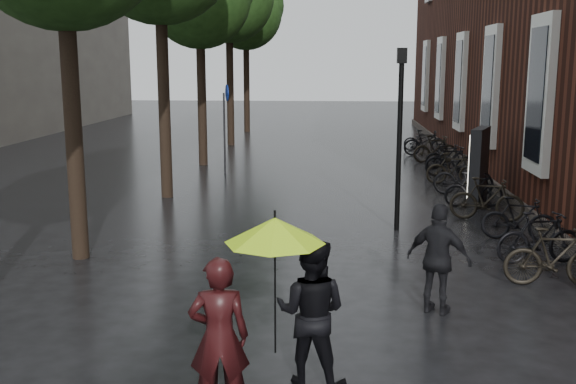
# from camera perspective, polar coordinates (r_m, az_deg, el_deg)

# --- Properties ---
(person_burgundy) EXTENTS (0.70, 0.52, 1.76)m
(person_burgundy) POSITION_cam_1_polar(r_m,az_deg,el_deg) (7.29, -5.86, -12.15)
(person_burgundy) COLOR black
(person_burgundy) RESTS_ON ground
(person_black) EXTENTS (0.98, 0.84, 1.77)m
(person_black) POSITION_cam_1_polar(r_m,az_deg,el_deg) (7.91, 1.98, -10.16)
(person_black) COLOR black
(person_black) RESTS_ON ground
(lime_umbrella) EXTENTS (1.10, 1.10, 1.63)m
(lime_umbrella) POSITION_cam_1_polar(r_m,az_deg,el_deg) (7.24, -1.12, -3.27)
(lime_umbrella) COLOR black
(lime_umbrella) RESTS_ON ground
(pedestrian_walking) EXTENTS (1.07, 0.82, 1.69)m
(pedestrian_walking) POSITION_cam_1_polar(r_m,az_deg,el_deg) (10.33, 12.65, -5.57)
(pedestrian_walking) COLOR black
(pedestrian_walking) RESTS_ON ground
(parked_bicycles) EXTENTS (2.00, 18.17, 1.04)m
(parked_bicycles) POSITION_cam_1_polar(r_m,az_deg,el_deg) (20.71, 14.37, 1.64)
(parked_bicycles) COLOR black
(parked_bicycles) RESTS_ON ground
(ad_lightbox) EXTENTS (0.31, 1.35, 2.04)m
(ad_lightbox) POSITION_cam_1_polar(r_m,az_deg,el_deg) (18.44, 15.83, 2.11)
(ad_lightbox) COLOR black
(ad_lightbox) RESTS_ON ground
(lamp_post) EXTENTS (0.21, 0.21, 4.03)m
(lamp_post) POSITION_cam_1_polar(r_m,az_deg,el_deg) (15.02, 9.45, 5.90)
(lamp_post) COLOR black
(lamp_post) RESTS_ON ground
(cycle_sign) EXTENTS (0.16, 0.54, 2.98)m
(cycle_sign) POSITION_cam_1_polar(r_m,az_deg,el_deg) (22.79, -5.31, 6.50)
(cycle_sign) COLOR #262628
(cycle_sign) RESTS_ON ground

